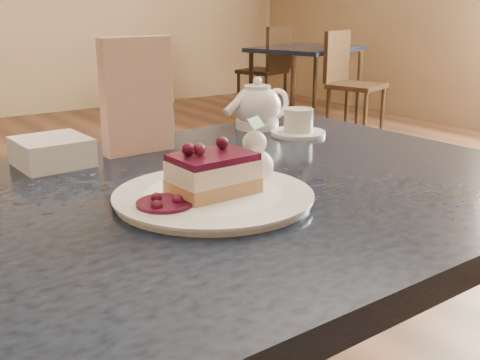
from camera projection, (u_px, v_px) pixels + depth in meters
main_table at (196, 240)px, 0.97m from camera, size 1.25×0.86×0.76m
dessert_plate at (213, 197)px, 0.90m from camera, size 0.29×0.29×0.01m
cheesecake_slice at (213, 174)px, 0.89m from camera, size 0.13×0.09×0.06m
whipped_cream at (254, 165)px, 0.95m from camera, size 0.06×0.06×0.05m
berry_sauce at (165, 204)px, 0.84m from camera, size 0.08×0.08×0.01m
tea_set at (265, 111)px, 1.39m from camera, size 0.20×0.23×0.11m
menu_card at (137, 96)px, 1.16m from camera, size 0.14×0.04×0.22m
sugar_shaker at (160, 115)px, 1.26m from camera, size 0.06×0.06×0.11m
napkin_stack at (52, 152)px, 1.09m from camera, size 0.13×0.13×0.05m
bg_table_far_right at (304, 116)px, 5.31m from camera, size 1.06×1.61×1.07m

